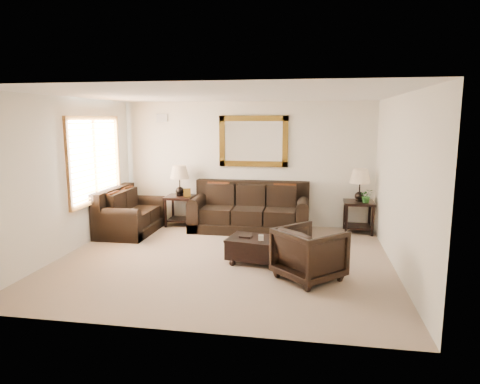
% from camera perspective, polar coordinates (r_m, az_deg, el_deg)
% --- Properties ---
extents(room, '(5.51, 5.01, 2.71)m').
position_cam_1_polar(room, '(6.96, -2.29, 1.65)').
color(room, gray).
rests_on(room, ground).
extents(window, '(0.07, 1.96, 1.66)m').
position_cam_1_polar(window, '(8.72, -18.72, 4.10)').
color(window, white).
rests_on(window, room).
extents(mirror, '(1.50, 0.06, 1.10)m').
position_cam_1_polar(mirror, '(9.31, 1.79, 6.78)').
color(mirror, '#513010').
rests_on(mirror, room).
extents(air_vent, '(0.25, 0.02, 0.18)m').
position_cam_1_polar(air_vent, '(9.80, -10.37, 9.70)').
color(air_vent, '#999999').
rests_on(air_vent, room).
extents(sofa, '(2.46, 1.06, 1.01)m').
position_cam_1_polar(sofa, '(9.07, 1.35, -2.78)').
color(sofa, black).
rests_on(sofa, room).
extents(loveseat, '(0.97, 1.63, 0.92)m').
position_cam_1_polar(loveseat, '(9.18, -14.64, -3.11)').
color(loveseat, black).
rests_on(loveseat, room).
extents(end_table_left, '(0.60, 0.60, 1.33)m').
position_cam_1_polar(end_table_left, '(9.46, -8.03, 0.73)').
color(end_table_left, black).
rests_on(end_table_left, room).
extents(end_table_right, '(0.60, 0.60, 1.32)m').
position_cam_1_polar(end_table_right, '(9.08, 15.64, 0.08)').
color(end_table_right, black).
rests_on(end_table_right, room).
extents(coffee_table, '(1.28, 0.84, 0.50)m').
position_cam_1_polar(coffee_table, '(7.04, 3.24, -7.45)').
color(coffee_table, black).
rests_on(coffee_table, room).
extents(armchair, '(1.13, 1.13, 0.85)m').
position_cam_1_polar(armchair, '(6.36, 9.26, -7.79)').
color(armchair, black).
rests_on(armchair, floor).
extents(potted_plant, '(0.26, 0.29, 0.22)m').
position_cam_1_polar(potted_plant, '(9.00, 16.52, -0.68)').
color(potted_plant, '#23501B').
rests_on(potted_plant, end_table_right).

